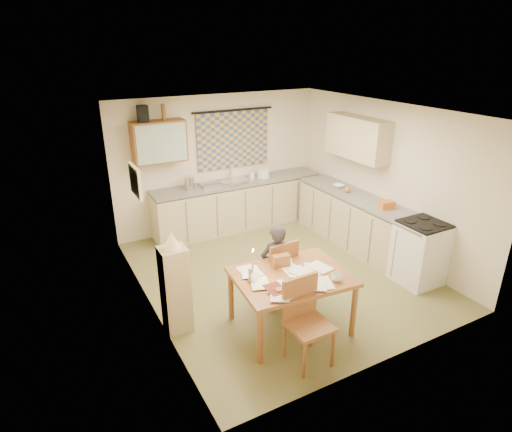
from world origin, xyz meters
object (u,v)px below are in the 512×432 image
counter_right (363,225)px  counter_back (238,205)px  chair_far (276,283)px  person (276,266)px  stove (420,253)px  dining_table (291,301)px  shelf_stand (176,290)px

counter_right → counter_back: bearing=127.6°
chair_far → person: bearing=51.8°
stove → dining_table: bearing=-179.1°
chair_far → shelf_stand: 1.41m
chair_far → counter_back: bearing=-108.5°
stove → dining_table: stove is taller
chair_far → shelf_stand: bearing=-6.0°
counter_right → chair_far: size_ratio=3.05×
shelf_stand → chair_far: bearing=-2.9°
stove → person: 2.25m
shelf_stand → dining_table: bearing=-27.1°
counter_right → dining_table: bearing=-150.8°
dining_table → person: person is taller
counter_back → chair_far: chair_far is taller
counter_back → dining_table: (-0.84, -3.16, -0.07)m
counter_back → stove: bearing=-65.1°
dining_table → shelf_stand: (-1.25, 0.64, 0.18)m
person → shelf_stand: 1.35m
person → shelf_stand: bearing=3.4°
stove → shelf_stand: 3.59m
stove → shelf_stand: (-3.54, 0.60, 0.09)m
counter_right → person: 2.32m
counter_right → stove: bearing=-90.0°
stove → person: bearing=167.6°
stove → chair_far: 2.23m
stove → person: size_ratio=0.81×
counter_right → dining_table: (-2.29, -1.28, -0.07)m
stove → shelf_stand: shelf_stand is taller
counter_back → shelf_stand: (-2.09, -2.51, 0.11)m
dining_table → shelf_stand: shelf_stand is taller
dining_table → counter_back: bearing=80.0°
counter_right → person: bearing=-161.0°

